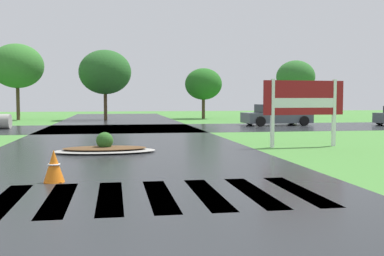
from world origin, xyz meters
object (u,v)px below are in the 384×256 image
estate_billboard (304,101)px  car_white_sedan (276,116)px  traffic_cone (54,166)px  median_island (105,148)px

estate_billboard → car_white_sedan: 13.74m
car_white_sedan → traffic_cone: car_white_sedan is taller
median_island → car_white_sedan: (10.94, 13.88, 0.50)m
estate_billboard → car_white_sedan: (3.70, 13.19, -1.06)m
estate_billboard → median_island: (-7.24, -0.69, -1.56)m
car_white_sedan → traffic_cone: bearing=-125.3°
car_white_sedan → traffic_cone: size_ratio=6.53×
median_island → traffic_cone: 5.38m
estate_billboard → median_island: size_ratio=0.95×
estate_billboard → car_white_sedan: estate_billboard is taller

